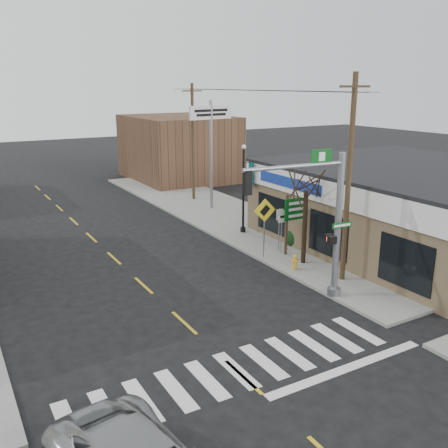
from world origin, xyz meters
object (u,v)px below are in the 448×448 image
fire_hydrant (295,261)px  dance_center_sign (211,128)px  guide_sign (299,215)px  utility_pole_near (349,178)px  bare_tree (307,177)px  traffic_signal_pole (325,212)px  utility_pole_far (193,141)px  lamp_post (244,182)px

fire_hydrant → dance_center_sign: (2.39, 12.33, 4.97)m
guide_sign → utility_pole_near: (-0.54, -3.83, 2.49)m
guide_sign → bare_tree: size_ratio=0.58×
traffic_signal_pole → utility_pole_far: 18.80m
traffic_signal_pole → lamp_post: (2.31, 9.34, -0.62)m
traffic_signal_pole → fire_hydrant: 4.52m
lamp_post → traffic_signal_pole: bearing=-126.0°
fire_hydrant → traffic_signal_pole: bearing=-109.8°
lamp_post → bare_tree: 5.90m
fire_hydrant → lamp_post: lamp_post is taller
guide_sign → utility_pole_far: 13.73m
lamp_post → dance_center_sign: bearing=56.8°
fire_hydrant → bare_tree: (0.89, 0.51, 3.74)m
dance_center_sign → utility_pole_far: bearing=77.2°
dance_center_sign → bare_tree: bearing=-106.8°
bare_tree → utility_pole_near: size_ratio=0.61×
guide_sign → fire_hydrant: (-1.59, -1.85, -1.56)m
traffic_signal_pole → utility_pole_near: bearing=31.5°
traffic_signal_pole → guide_sign: 5.83m
guide_sign → dance_center_sign: dance_center_sign is taller
dance_center_sign → fire_hydrant: bearing=-110.6°
bare_tree → utility_pole_near: 2.51m
lamp_post → utility_pole_far: bearing=59.4°
lamp_post → bare_tree: bare_tree is taller
lamp_post → utility_pole_near: 8.39m
bare_tree → fire_hydrant: bearing=-150.4°
bare_tree → utility_pole_far: (1.67, 14.85, 0.11)m
traffic_signal_pole → bare_tree: bearing=65.4°
utility_pole_near → utility_pole_far: 17.40m
fire_hydrant → dance_center_sign: bearing=79.0°
utility_pole_far → fire_hydrant: bearing=-91.7°
lamp_post → dance_center_sign: dance_center_sign is taller
lamp_post → bare_tree: bearing=-115.2°
traffic_signal_pole → lamp_post: size_ratio=1.18×
dance_center_sign → utility_pole_near: 14.40m
bare_tree → utility_pole_far: size_ratio=0.63×
lamp_post → guide_sign: bearing=-107.0°
fire_hydrant → lamp_post: 6.86m
traffic_signal_pole → guide_sign: size_ratio=1.94×
utility_pole_near → bare_tree: bearing=95.8°
utility_pole_near → utility_pole_far: bearing=87.2°
fire_hydrant → utility_pole_near: utility_pole_near is taller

